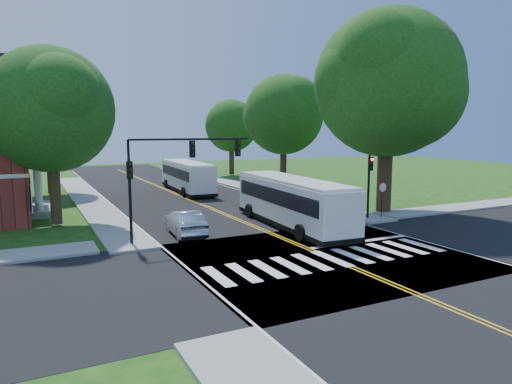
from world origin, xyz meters
TOP-DOWN VIEW (x-y plane):
  - ground at (0.00, 0.00)m, footprint 140.00×140.00m
  - road at (0.00, 18.00)m, footprint 14.00×96.00m
  - cross_road at (0.00, 0.00)m, footprint 60.00×12.00m
  - center_line at (0.00, 22.00)m, footprint 0.36×70.00m
  - edge_line_w at (-6.80, 22.00)m, footprint 0.12×70.00m
  - edge_line_e at (6.80, 22.00)m, footprint 0.12×70.00m
  - crosswalk at (0.00, -0.50)m, footprint 12.60×3.00m
  - stop_bar at (3.50, 1.60)m, footprint 6.60×0.40m
  - sidewalk_nw at (-8.30, 25.00)m, footprint 2.60×40.00m
  - sidewalk_ne at (8.30, 25.00)m, footprint 2.60×40.00m
  - sidewalk_xe at (20.00, 6.80)m, footprint 20.00×2.60m
  - tree_ne_big at (11.00, 8.00)m, footprint 10.80×10.80m
  - tree_west_near at (-11.50, 14.00)m, footprint 8.00×8.00m
  - tree_west_far at (-11.00, 30.00)m, footprint 7.60×7.60m
  - tree_east_mid at (11.50, 24.00)m, footprint 8.40×8.40m
  - tree_east_far at (12.50, 40.00)m, footprint 7.20×7.20m
  - signal_nw at (-5.86, 6.43)m, footprint 7.15×0.46m
  - signal_ne at (8.20, 6.44)m, footprint 0.30×0.46m
  - stop_sign at (9.00, 5.98)m, footprint 0.76×0.08m
  - bus_lead at (2.13, 6.82)m, footprint 3.57×12.37m
  - bus_follow at (1.50, 26.32)m, footprint 3.34×11.96m
  - hatchback at (-4.83, 7.52)m, footprint 1.91×4.67m
  - suv at (5.13, 12.38)m, footprint 3.57×5.16m
  - dark_sedan at (5.76, 14.64)m, footprint 3.21×4.94m

SIDE VIEW (x-z plane):
  - ground at x=0.00m, z-range 0.00..0.00m
  - road at x=0.00m, z-range 0.00..0.01m
  - cross_road at x=0.00m, z-range 0.00..0.01m
  - center_line at x=0.00m, z-range 0.01..0.02m
  - edge_line_w at x=-6.80m, z-range 0.01..0.02m
  - edge_line_e at x=6.80m, z-range 0.01..0.02m
  - crosswalk at x=0.00m, z-range 0.01..0.02m
  - stop_bar at x=3.50m, z-range 0.01..0.02m
  - sidewalk_nw at x=-8.30m, z-range 0.00..0.15m
  - sidewalk_ne at x=8.30m, z-range 0.00..0.15m
  - sidewalk_xe at x=20.00m, z-range 0.00..0.15m
  - suv at x=5.13m, z-range 0.01..1.32m
  - dark_sedan at x=5.76m, z-range 0.01..1.34m
  - hatchback at x=-4.83m, z-range 0.01..1.52m
  - bus_follow at x=1.50m, z-range 0.10..3.16m
  - bus_lead at x=2.13m, z-range 0.10..3.26m
  - stop_sign at x=9.00m, z-range 0.77..3.30m
  - signal_ne at x=8.20m, z-range 0.76..5.16m
  - signal_nw at x=-5.86m, z-range 1.55..7.21m
  - tree_east_far at x=12.50m, z-range 1.69..12.03m
  - tree_west_far at x=-11.00m, z-range 1.66..12.33m
  - tree_west_near at x=-11.50m, z-range 1.83..13.23m
  - tree_east_mid at x=11.50m, z-range 1.89..13.82m
  - tree_ne_big at x=11.00m, z-range 2.17..17.08m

